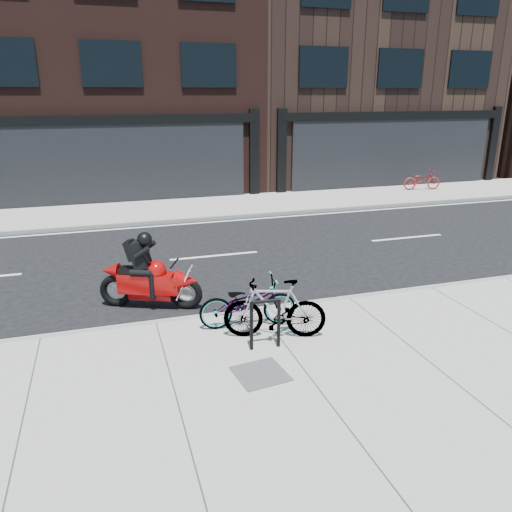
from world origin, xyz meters
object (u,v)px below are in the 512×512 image
object	(u,v)px
bike_rack	(265,320)
bicycle_front	(248,302)
motorcycle	(154,277)
bicycle_rear	(275,309)
bicycle_far	(422,180)
utility_grate	(261,374)

from	to	relation	value
bike_rack	bicycle_front	xyz separation A→B (m)	(-0.04, 0.89, -0.05)
motorcycle	bicycle_rear	bearing A→B (deg)	-27.76
bicycle_far	utility_grate	bearing A→B (deg)	147.03
bike_rack	bicycle_rear	distance (m)	0.43
bicycle_rear	motorcycle	distance (m)	2.85
bike_rack	bicycle_far	distance (m)	16.07
bicycle_front	bicycle_rear	bearing A→B (deg)	-144.28
bicycle_far	utility_grate	distance (m)	16.86
bike_rack	utility_grate	xyz separation A→B (m)	(-0.32, -0.77, -0.51)
bicycle_far	bicycle_rear	bearing A→B (deg)	145.94
bike_rack	motorcycle	xyz separation A→B (m)	(-1.53, 2.53, 0.01)
bicycle_rear	bicycle_front	bearing A→B (deg)	-132.23
utility_grate	motorcycle	bearing A→B (deg)	110.12
bike_rack	bicycle_rear	xyz separation A→B (m)	(0.28, 0.33, 0.02)
bicycle_front	bike_rack	bearing A→B (deg)	-171.67
motorcycle	utility_grate	xyz separation A→B (m)	(1.21, -3.30, -0.51)
utility_grate	bicycle_far	bearing A→B (deg)	47.38
bicycle_rear	bike_rack	bearing A→B (deg)	-22.58
bicycle_rear	motorcycle	bearing A→B (deg)	-122.74
motorcycle	bicycle_far	xyz separation A→B (m)	(12.62, 9.10, -0.09)
bicycle_rear	bicycle_far	xyz separation A→B (m)	(10.81, 11.31, -0.10)
bicycle_front	bicycle_far	xyz separation A→B (m)	(11.13, 10.75, -0.03)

